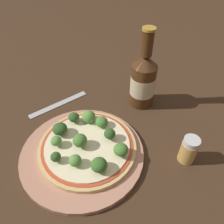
{
  "coord_description": "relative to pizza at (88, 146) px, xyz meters",
  "views": [
    {
      "loc": [
        0.3,
        -0.08,
        0.43
      ],
      "look_at": [
        -0.05,
        0.1,
        0.06
      ],
      "focal_mm": 35.0,
      "sensor_mm": 36.0,
      "label": 1
    }
  ],
  "objects": [
    {
      "name": "ground_plane",
      "position": [
        0.01,
        -0.02,
        -0.02
      ],
      "size": [
        3.0,
        3.0,
        0.0
      ],
      "primitive_type": "plane",
      "color": "#3D2819"
    },
    {
      "name": "plate",
      "position": [
        0.0,
        -0.01,
        -0.01
      ],
      "size": [
        0.29,
        0.29,
        0.01
      ],
      "color": "tan",
      "rests_on": "ground_plane"
    },
    {
      "name": "pizza",
      "position": [
        0.0,
        0.0,
        0.0
      ],
      "size": [
        0.23,
        0.23,
        0.01
      ],
      "color": "tan",
      "rests_on": "plate"
    },
    {
      "name": "broccoli_floret_0",
      "position": [
        -0.04,
        0.06,
        0.02
      ],
      "size": [
        0.03,
        0.03,
        0.03
      ],
      "color": "#6B8E51",
      "rests_on": "pizza"
    },
    {
      "name": "broccoli_floret_1",
      "position": [
        0.01,
        0.05,
        0.02
      ],
      "size": [
        0.03,
        0.03,
        0.03
      ],
      "color": "#6B8E51",
      "rests_on": "pizza"
    },
    {
      "name": "broccoli_floret_2",
      "position": [
        0.01,
        -0.08,
        0.02
      ],
      "size": [
        0.02,
        0.02,
        0.03
      ],
      "color": "#6B8E51",
      "rests_on": "pizza"
    },
    {
      "name": "broccoli_floret_3",
      "position": [
        0.04,
        -0.04,
        0.02
      ],
      "size": [
        0.03,
        0.03,
        0.03
      ],
      "color": "#6B8E51",
      "rests_on": "pizza"
    },
    {
      "name": "broccoli_floret_4",
      "position": [
        -0.03,
        -0.06,
        0.02
      ],
      "size": [
        0.03,
        0.03,
        0.03
      ],
      "color": "#6B8E51",
      "rests_on": "pizza"
    },
    {
      "name": "broccoli_floret_5",
      "position": [
        0.07,
        -0.0,
        0.02
      ],
      "size": [
        0.03,
        0.03,
        0.03
      ],
      "color": "#6B8E51",
      "rests_on": "pizza"
    },
    {
      "name": "broccoli_floret_6",
      "position": [
        -0.07,
        0.03,
        0.02
      ],
      "size": [
        0.03,
        0.03,
        0.03
      ],
      "color": "#6B8E51",
      "rests_on": "pizza"
    },
    {
      "name": "broccoli_floret_7",
      "position": [
        -0.08,
        0.0,
        0.02
      ],
      "size": [
        0.03,
        0.03,
        0.03
      ],
      "color": "#6B8E51",
      "rests_on": "pizza"
    },
    {
      "name": "broccoli_floret_8",
      "position": [
        0.06,
        0.05,
        0.02
      ],
      "size": [
        0.03,
        0.03,
        0.03
      ],
      "color": "#6B8E51",
      "rests_on": "pizza"
    },
    {
      "name": "broccoli_floret_9",
      "position": [
        -0.0,
        -0.01,
        0.03
      ],
      "size": [
        0.03,
        0.03,
        0.03
      ],
      "color": "#6B8E51",
      "rests_on": "pizza"
    },
    {
      "name": "broccoli_floret_10",
      "position": [
        -0.06,
        -0.04,
        0.02
      ],
      "size": [
        0.04,
        0.04,
        0.03
      ],
      "color": "#6B8E51",
      "rests_on": "pizza"
    },
    {
      "name": "beer_bottle",
      "position": [
        -0.09,
        0.21,
        0.06
      ],
      "size": [
        0.07,
        0.07,
        0.23
      ],
      "color": "#472814",
      "rests_on": "ground_plane"
    },
    {
      "name": "pepper_shaker",
      "position": [
        0.13,
        0.19,
        0.02
      ],
      "size": [
        0.04,
        0.04,
        0.07
      ],
      "color": "tan",
      "rests_on": "ground_plane"
    },
    {
      "name": "fork",
      "position": [
        -0.2,
        -0.01,
        -0.02
      ],
      "size": [
        0.05,
        0.18,
        0.0
      ],
      "rotation": [
        0.0,
        0.0,
        1.73
      ],
      "color": "#B2B2B7",
      "rests_on": "ground_plane"
    }
  ]
}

